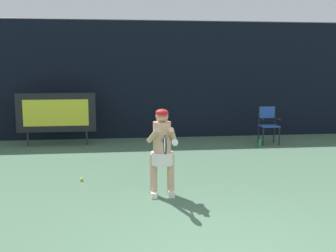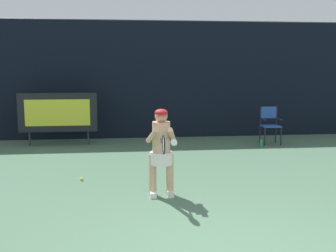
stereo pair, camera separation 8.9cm
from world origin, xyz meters
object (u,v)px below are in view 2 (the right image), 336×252
(water_bottle, at_px, (261,143))
(tennis_ball_loose, at_px, (82,179))
(scoreboard, at_px, (58,112))
(umpire_chair, at_px, (270,123))
(tennis_racket, at_px, (164,144))
(tennis_player, at_px, (161,148))

(water_bottle, relative_size, tennis_ball_loose, 3.90)
(scoreboard, relative_size, tennis_ball_loose, 32.35)
(tennis_ball_loose, bearing_deg, water_bottle, 30.67)
(umpire_chair, xyz_separation_m, tennis_racket, (-3.59, -4.95, 0.42))
(scoreboard, relative_size, tennis_racket, 3.65)
(umpire_chair, height_order, tennis_player, tennis_player)
(tennis_player, relative_size, tennis_ball_loose, 22.46)
(tennis_racket, bearing_deg, umpire_chair, 42.67)
(scoreboard, xyz_separation_m, tennis_player, (2.50, -4.82, -0.10))
(scoreboard, distance_m, tennis_ball_loose, 3.97)
(tennis_player, distance_m, tennis_ball_loose, 2.01)
(scoreboard, height_order, tennis_ball_loose, scoreboard)
(scoreboard, height_order, umpire_chair, scoreboard)
(tennis_ball_loose, bearing_deg, tennis_player, -36.00)
(scoreboard, relative_size, water_bottle, 8.30)
(scoreboard, bearing_deg, umpire_chair, -4.56)
(umpire_chair, bearing_deg, scoreboard, 175.44)
(water_bottle, distance_m, tennis_player, 5.02)
(tennis_player, bearing_deg, tennis_ball_loose, 144.00)
(tennis_player, height_order, tennis_ball_loose, tennis_player)
(tennis_ball_loose, bearing_deg, tennis_racket, -49.18)
(tennis_player, bearing_deg, scoreboard, 117.47)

